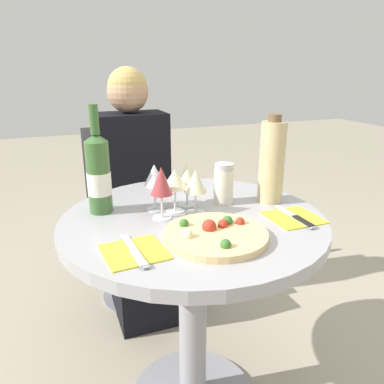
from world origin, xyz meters
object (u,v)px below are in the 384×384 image
(dining_table, at_px, (193,267))
(pizza_large, at_px, (214,234))
(chair_behind_diner, at_px, (132,216))
(tall_carafe, at_px, (272,162))
(wine_bottle, at_px, (99,174))
(seated_diner, at_px, (137,207))

(dining_table, xyz_separation_m, pizza_large, (-0.00, -0.17, 0.19))
(chair_behind_diner, bearing_deg, tall_carafe, 113.10)
(dining_table, xyz_separation_m, wine_bottle, (-0.26, 0.14, 0.31))
(pizza_large, bearing_deg, tall_carafe, 33.97)
(seated_diner, distance_m, tall_carafe, 0.79)
(seated_diner, bearing_deg, pizza_large, 92.07)
(chair_behind_diner, distance_m, seated_diner, 0.18)
(wine_bottle, relative_size, tall_carafe, 1.14)
(pizza_large, bearing_deg, dining_table, 88.75)
(chair_behind_diner, distance_m, tall_carafe, 0.95)
(seated_diner, height_order, pizza_large, seated_diner)
(pizza_large, bearing_deg, chair_behind_diner, 91.77)
(wine_bottle, distance_m, tall_carafe, 0.57)
(seated_diner, height_order, tall_carafe, seated_diner)
(wine_bottle, bearing_deg, pizza_large, -50.41)
(chair_behind_diner, relative_size, tall_carafe, 3.01)
(dining_table, bearing_deg, wine_bottle, 151.59)
(pizza_large, bearing_deg, wine_bottle, 129.59)
(seated_diner, relative_size, wine_bottle, 3.50)
(pizza_large, xyz_separation_m, tall_carafe, (0.30, 0.20, 0.13))
(wine_bottle, bearing_deg, dining_table, -28.41)
(dining_table, height_order, wine_bottle, wine_bottle)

